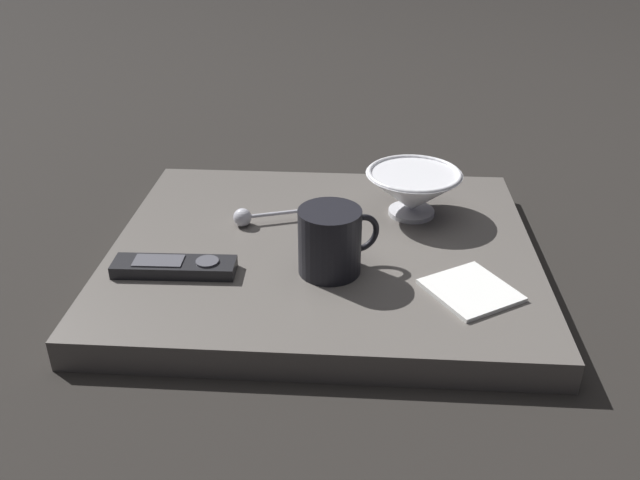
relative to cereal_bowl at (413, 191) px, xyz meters
name	(u,v)px	position (x,y,z in m)	size (l,w,h in m)	color
ground_plane	(323,267)	(0.11, -0.14, -0.09)	(6.00, 6.00, 0.00)	black
table	(323,255)	(0.11, -0.14, -0.07)	(0.54, 0.64, 0.04)	#5B5651
cereal_bowl	(413,191)	(0.00, 0.00, 0.00)	(0.16, 0.16, 0.08)	silver
coffee_mug	(331,241)	(0.19, -0.13, 0.01)	(0.09, 0.12, 0.10)	black
teaspoon	(247,217)	(0.06, -0.27, -0.03)	(0.05, 0.12, 0.03)	silver
tv_remote_near	(175,267)	(0.21, -0.35, -0.03)	(0.05, 0.18, 0.02)	black
folded_napkin	(471,290)	(0.23, 0.07, -0.04)	(0.15, 0.15, 0.01)	white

